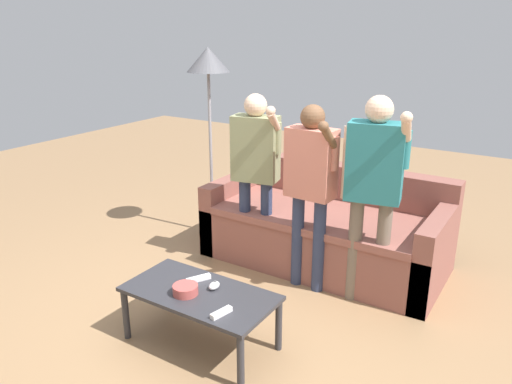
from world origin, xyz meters
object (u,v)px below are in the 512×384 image
Objects in this scene: game_remote_nunchuk at (214,286)px; game_remote_wand_near at (199,279)px; couch at (326,230)px; floor_lamp at (208,71)px; player_left at (256,162)px; snack_bowl at (185,290)px; game_remote_wand_far at (221,313)px; player_right at (374,178)px; player_center at (310,177)px; coffee_table at (200,298)px.

game_remote_nunchuk is 0.55× the size of game_remote_wand_near.
floor_lamp is at bearing -178.40° from couch.
player_left reaches higher than couch.
player_left is (-0.24, 1.20, 0.51)m from snack_bowl.
game_remote_wand_far is (0.33, -0.07, -0.01)m from snack_bowl.
snack_bowl is 0.18m from game_remote_wand_near.
floor_lamp is at bearing 166.60° from player_right.
snack_bowl is 0.09× the size of floor_lamp.
snack_bowl is at bearing -105.22° from player_center.
player_left is 1.01m from player_right.
couch is 1.36× the size of player_left.
floor_lamp is 1.05m from player_left.
coffee_table is at bearing -103.18° from player_center.
player_center reaches higher than game_remote_nunchuk.
couch reaches higher than game_remote_nunchuk.
coffee_table is at bearing -55.36° from floor_lamp.
floor_lamp reaches higher than player_right.
player_left is 9.13× the size of game_remote_wand_near.
player_left is (-0.47, -0.40, 0.63)m from couch.
game_remote_nunchuk is 0.59× the size of game_remote_wand_far.
couch is at bearing 140.01° from player_right.
player_center reaches higher than game_remote_wand_far.
coffee_table is 0.63× the size of player_right.
couch is at bearing 81.87° from snack_bowl.
game_remote_nunchuk is 0.06× the size of player_right.
game_remote_wand_far is at bearing -27.23° from coffee_table.
game_remote_wand_far is (0.37, -0.25, 0.00)m from game_remote_wand_near.
player_left reaches higher than game_remote_nunchuk.
snack_bowl reaches higher than coffee_table.
game_remote_wand_far is at bearing -88.54° from player_center.
player_right is (0.76, 1.15, 0.56)m from snack_bowl.
player_left is 1.02× the size of player_center.
game_remote_nunchuk is at bearing 53.03° from coffee_table.
floor_lamp is 1.24× the size of player_center.
game_remote_nunchuk is 1.32m from player_right.
couch is 0.97m from player_right.
player_right reaches higher than game_remote_nunchuk.
couch is 12.56× the size of snack_bowl.
couch is 1.62m from snack_bowl.
game_remote_nunchuk is at bearing -100.88° from player_center.
floor_lamp reaches higher than game_remote_nunchuk.
game_remote_nunchuk is 0.05× the size of floor_lamp.
player_center is at bearing 76.82° from coffee_table.
snack_bowl is at bearing -78.51° from game_remote_wand_near.
player_right is at bearing 6.13° from player_center.
player_left is at bearing -139.69° from couch.
player_center is (0.07, -0.50, 0.62)m from couch.
player_center is at bearing 91.46° from game_remote_wand_far.
player_right reaches higher than player_center.
player_center is at bearing 74.78° from snack_bowl.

